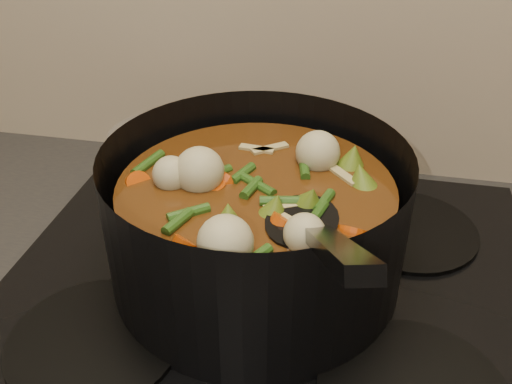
# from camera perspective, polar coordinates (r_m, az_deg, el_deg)

# --- Properties ---
(stovetop) EXTENTS (0.62, 0.54, 0.03)m
(stovetop) POSITION_cam_1_polar(r_m,az_deg,el_deg) (0.68, 1.41, -9.35)
(stovetop) COLOR black
(stovetop) RESTS_ON counter
(stockpot) EXTENTS (0.34, 0.44, 0.24)m
(stockpot) POSITION_cam_1_polar(r_m,az_deg,el_deg) (0.64, 0.04, -3.01)
(stockpot) COLOR black
(stockpot) RESTS_ON stovetop
(saucepan) EXTENTS (0.15, 0.15, 0.12)m
(saucepan) POSITION_cam_1_polar(r_m,az_deg,el_deg) (0.81, -8.99, 2.67)
(saucepan) COLOR silver
(saucepan) RESTS_ON stovetop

